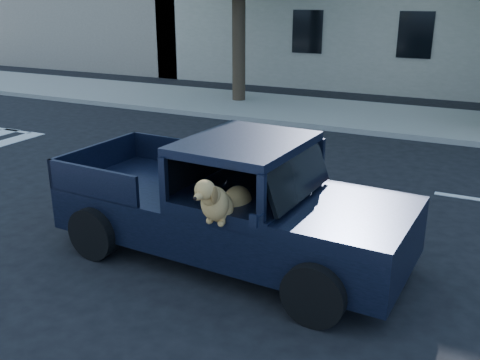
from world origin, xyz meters
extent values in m
plane|color=black|center=(0.00, 0.00, 0.00)|extent=(120.00, 120.00, 0.00)
cube|color=gray|center=(0.00, 9.20, 0.07)|extent=(60.00, 4.00, 0.15)
cylinder|color=#332619|center=(-4.00, 9.60, 2.20)|extent=(0.44, 0.44, 4.40)
cube|color=black|center=(0.94, -0.58, 0.59)|extent=(4.97, 2.13, 0.62)
cube|color=black|center=(2.68, -0.67, 0.98)|extent=(1.50, 1.95, 0.15)
cube|color=black|center=(1.18, -0.59, 1.69)|extent=(1.55, 1.88, 0.11)
cube|color=black|center=(1.94, -0.63, 1.36)|extent=(0.32, 1.63, 0.53)
cube|color=black|center=(1.34, -1.02, 0.77)|extent=(0.54, 0.54, 0.36)
cube|color=black|center=(1.87, -1.80, 1.20)|extent=(0.10, 0.05, 0.15)
camera|label=1|loc=(4.10, -6.63, 3.51)|focal=40.00mm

